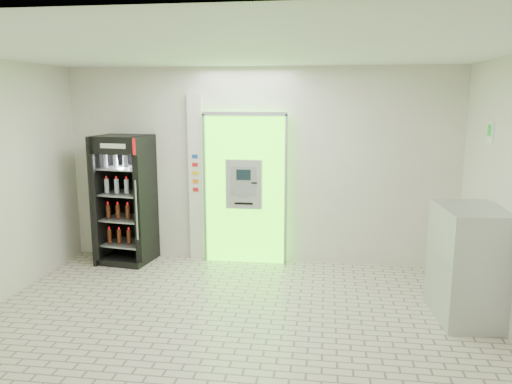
# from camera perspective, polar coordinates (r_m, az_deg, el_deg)

# --- Properties ---
(ground) EXTENTS (6.00, 6.00, 0.00)m
(ground) POSITION_cam_1_polar(r_m,az_deg,el_deg) (5.72, -3.13, -15.62)
(ground) COLOR #BFB29E
(ground) RESTS_ON ground
(room_shell) EXTENTS (6.00, 6.00, 6.00)m
(room_shell) POSITION_cam_1_polar(r_m,az_deg,el_deg) (5.17, -3.34, 2.98)
(room_shell) COLOR silver
(room_shell) RESTS_ON ground
(atm_assembly) EXTENTS (1.30, 0.24, 2.33)m
(atm_assembly) POSITION_cam_1_polar(r_m,az_deg,el_deg) (7.66, -1.24, 0.46)
(atm_assembly) COLOR #4AFF13
(atm_assembly) RESTS_ON ground
(pillar) EXTENTS (0.22, 0.11, 2.60)m
(pillar) POSITION_cam_1_polar(r_m,az_deg,el_deg) (7.83, -6.84, 1.57)
(pillar) COLOR silver
(pillar) RESTS_ON ground
(beverage_cooler) EXTENTS (0.83, 0.78, 1.98)m
(beverage_cooler) POSITION_cam_1_polar(r_m,az_deg,el_deg) (7.97, -14.70, -1.11)
(beverage_cooler) COLOR black
(beverage_cooler) RESTS_ON ground
(steel_cabinet) EXTENTS (0.74, 1.04, 1.32)m
(steel_cabinet) POSITION_cam_1_polar(r_m,az_deg,el_deg) (6.28, 23.02, -7.55)
(steel_cabinet) COLOR #AEB2B6
(steel_cabinet) RESTS_ON ground
(exit_sign) EXTENTS (0.02, 0.22, 0.26)m
(exit_sign) POSITION_cam_1_polar(r_m,az_deg,el_deg) (6.74, 25.19, 6.18)
(exit_sign) COLOR white
(exit_sign) RESTS_ON room_shell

